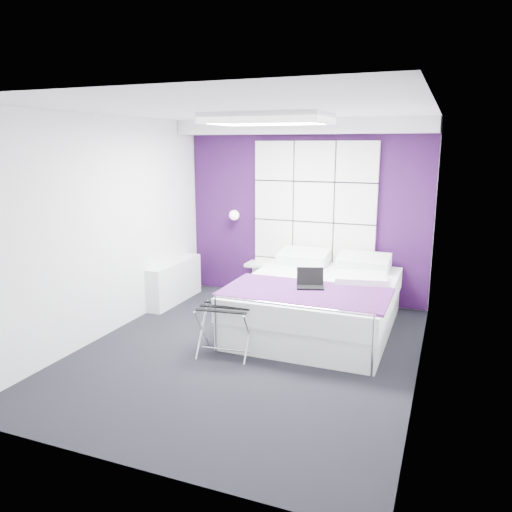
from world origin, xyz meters
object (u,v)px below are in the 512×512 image
Objects in this scene: luggage_rack at (225,331)px; laptop at (311,282)px; wall_lamp at (235,215)px; bed at (318,302)px; radiator at (175,282)px; nightstand at (260,264)px.

laptop is at bearing 39.56° from luggage_rack.
wall_lamp is 2.09m from bed.
bed is 1.38m from luggage_rack.
luggage_rack is (0.85, -2.22, -0.95)m from wall_lamp.
radiator is 2.37m from laptop.
wall_lamp is at bearing 103.88° from luggage_rack.
wall_lamp is 0.48× the size of laptop.
laptop is (0.02, -0.39, 0.36)m from bed.
bed reaches higher than luggage_rack.
laptop is (1.59, -1.44, -0.53)m from wall_lamp.
radiator is 0.53× the size of bed.
wall_lamp is 2.21m from laptop.
bed is at bearing -33.52° from wall_lamp.
nightstand is 0.72× the size of luggage_rack.
radiator reaches higher than luggage_rack.
laptop reaches higher than nightstand.
wall_lamp is 0.12× the size of radiator.
radiator reaches higher than nightstand.
bed reaches higher than radiator.
laptop is (1.17, -1.40, 0.20)m from nightstand.
bed is (2.22, -0.28, 0.04)m from radiator.
nightstand is at bearing 34.12° from radiator.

